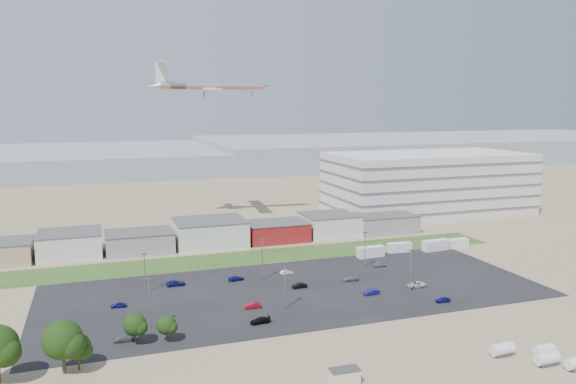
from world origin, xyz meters
name	(u,v)px	position (x,y,z in m)	size (l,w,h in m)	color
ground	(306,322)	(0.00, 0.00, 0.00)	(700.00, 700.00, 0.00)	#867155
parking_lot	(296,290)	(5.00, 20.00, 0.01)	(120.00, 50.00, 0.01)	black
grass_strip	(243,258)	(0.00, 52.00, 0.01)	(160.00, 16.00, 0.02)	#2A491B
hills_backdrop	(207,159)	(40.00, 315.00, 4.50)	(700.00, 200.00, 9.00)	gray
building_row	(175,235)	(-17.00, 71.00, 4.00)	(170.00, 20.00, 8.00)	silver
parking_garage	(428,183)	(90.00, 95.00, 12.50)	(80.00, 40.00, 25.00)	silver
portable_shed	(345,376)	(-3.13, -26.05, 1.24)	(4.92, 2.55, 2.48)	beige
storage_tank_nw	(502,349)	(27.93, -26.08, 1.28)	(4.26, 2.13, 2.55)	silver
storage_tank_ne	(544,350)	(34.92, -28.57, 1.16)	(3.85, 1.93, 2.31)	silver
storage_tank_sw	(547,358)	(32.64, -31.66, 1.29)	(4.30, 2.15, 2.58)	silver
box_trailer_a	(371,252)	(36.24, 41.10, 1.56)	(8.34, 2.61, 3.13)	silver
box_trailer_b	(399,247)	(47.24, 43.40, 1.42)	(7.57, 2.37, 2.84)	silver
box_trailer_c	(435,245)	(58.79, 41.51, 1.61)	(8.58, 2.68, 3.22)	silver
box_trailer_d	(457,243)	(67.24, 42.17, 1.41)	(7.51, 2.35, 2.82)	silver
tree_left	(63,344)	(-46.22, -7.83, 5.32)	(7.09, 7.09, 10.63)	black
tree_mid	(78,350)	(-43.93, -6.99, 3.56)	(4.75, 4.75, 7.12)	black
tree_right	(135,327)	(-34.12, 0.36, 3.45)	(4.60, 4.60, 6.89)	black
tree_near	(166,327)	(-28.39, -0.41, 2.99)	(3.99, 3.99, 5.98)	black
lightpole_front_l	(150,304)	(-30.72, 7.35, 5.18)	(1.22, 0.51, 10.37)	slate
lightpole_front_m	(285,286)	(-1.55, 8.88, 5.29)	(1.25, 0.52, 10.59)	slate
lightpole_front_r	(411,271)	(30.66, 9.75, 5.25)	(1.24, 0.51, 10.50)	slate
lightpole_back_l	(145,273)	(-29.73, 30.10, 4.82)	(1.13, 0.47, 9.64)	slate
lightpole_back_m	(262,259)	(-0.37, 30.38, 5.47)	(1.29, 0.54, 10.95)	slate
lightpole_back_r	(365,250)	(29.58, 31.81, 5.03)	(1.18, 0.49, 10.07)	slate
airliner	(213,87)	(3.40, 107.90, 51.35)	(46.82, 31.92, 13.83)	silver
parked_car_0	(416,285)	(34.06, 12.38, 0.66)	(2.18, 4.73, 1.31)	silver
parked_car_1	(371,292)	(20.90, 11.02, 0.66)	(1.39, 3.99, 1.31)	navy
parked_car_2	(443,300)	(34.01, 1.12, 0.59)	(1.40, 3.47, 1.18)	navy
parked_car_3	(260,320)	(-9.04, 2.63, 0.62)	(1.74, 4.28, 1.24)	black
parked_car_4	(253,306)	(-8.21, 11.51, 0.63)	(1.34, 3.83, 1.26)	maroon
parked_car_5	(118,305)	(-36.31, 21.77, 0.57)	(1.35, 3.36, 1.15)	navy
parked_car_6	(236,278)	(-6.90, 32.03, 0.60)	(1.67, 4.11, 1.19)	navy
parked_car_7	(299,286)	(6.40, 21.12, 0.63)	(1.33, 3.81, 1.25)	black
parked_car_8	(380,265)	(33.89, 31.09, 0.65)	(1.53, 3.80, 1.29)	#A5A5AA
parked_car_9	(176,283)	(-22.17, 32.94, 0.65)	(2.15, 4.67, 1.30)	navy
parked_car_10	(125,338)	(-35.93, 2.57, 0.61)	(1.71, 4.22, 1.22)	#595B5E
parked_car_11	(287,272)	(7.11, 32.78, 0.60)	(1.28, 3.66, 1.20)	silver
parked_car_12	(351,279)	(20.76, 22.21, 0.58)	(1.62, 4.00, 1.16)	#A5A5AA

